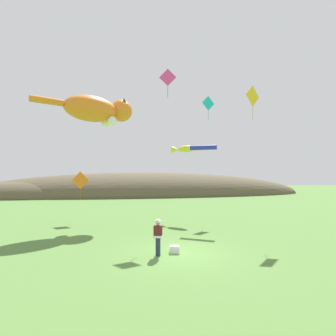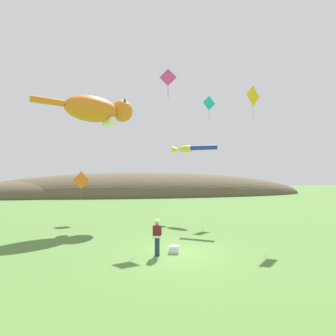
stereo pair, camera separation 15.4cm
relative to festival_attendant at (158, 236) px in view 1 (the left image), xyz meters
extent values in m
plane|color=#517A38|center=(1.16, 0.19, -0.95)|extent=(120.00, 120.00, 0.00)
ellipsoid|color=brown|center=(1.16, 34.03, -0.95)|extent=(59.64, 13.59, 8.00)
ellipsoid|color=brown|center=(-16.85, 31.78, -0.95)|extent=(25.43, 7.61, 5.16)
cylinder|color=#232D47|center=(0.00, 0.00, -0.51)|extent=(0.24, 0.24, 0.88)
cube|color=#59191E|center=(0.00, 0.00, 0.23)|extent=(0.46, 0.35, 0.60)
cube|color=white|center=(0.00, 0.00, -0.01)|extent=(0.48, 0.38, 0.10)
sphere|color=tan|center=(0.00, 0.00, 0.64)|extent=(0.20, 0.20, 0.20)
cylinder|color=beige|center=(0.00, 0.00, 0.73)|extent=(0.30, 0.30, 0.09)
cylinder|color=beige|center=(0.00, 0.00, 0.79)|extent=(0.20, 0.20, 0.07)
cylinder|color=olive|center=(0.77, 0.61, -0.84)|extent=(0.10, 0.18, 0.18)
cylinder|color=brown|center=(0.71, 0.61, -0.84)|extent=(0.02, 0.23, 0.23)
cylinder|color=brown|center=(0.82, 0.61, -0.84)|extent=(0.02, 0.23, 0.23)
cube|color=white|center=(0.89, 0.32, -0.80)|extent=(0.53, 0.40, 0.30)
cube|color=white|center=(0.89, 0.32, -0.62)|extent=(0.54, 0.41, 0.06)
ellipsoid|color=orange|center=(-4.37, 8.98, 8.24)|extent=(4.92, 4.06, 2.08)
ellipsoid|color=white|center=(-4.18, 9.08, 7.87)|extent=(3.09, 2.44, 1.14)
sphere|color=orange|center=(-1.99, 10.25, 8.45)|extent=(1.87, 1.87, 1.87)
cone|color=#522A0A|center=(-2.23, 10.70, 9.13)|extent=(0.90, 0.90, 0.62)
cone|color=#522A0A|center=(-1.75, 9.80, 9.13)|extent=(0.90, 0.90, 0.62)
sphere|color=white|center=(-3.31, 10.26, 7.36)|extent=(0.75, 0.75, 0.75)
sphere|color=white|center=(-2.72, 9.15, 7.36)|extent=(0.75, 0.75, 0.75)
cylinder|color=orange|center=(-7.30, 7.43, 8.35)|extent=(2.25, 1.51, 0.50)
ellipsoid|color=yellow|center=(3.70, 9.97, 5.19)|extent=(1.69, 1.66, 0.61)
cone|color=yellow|center=(2.88, 10.76, 5.19)|extent=(0.82, 0.82, 0.61)
cone|color=yellow|center=(3.74, 9.93, 5.45)|extent=(0.40, 0.40, 0.28)
sphere|color=black|center=(3.96, 9.43, 5.24)|extent=(0.14, 0.14, 0.14)
cylinder|color=#2633A5|center=(4.28, 6.66, 5.01)|extent=(1.99, 1.33, 0.36)
torus|color=white|center=(3.38, 7.16, 5.01)|extent=(0.27, 0.41, 0.44)
cube|color=yellow|center=(7.40, 4.77, 8.59)|extent=(1.37, 0.74, 1.55)
cylinder|color=black|center=(7.40, 4.79, 8.59)|extent=(0.92, 0.50, 0.02)
cube|color=#A98511|center=(7.40, 4.77, 7.37)|extent=(0.03, 0.02, 0.90)
cube|color=#E53F8C|center=(1.52, 6.59, 10.26)|extent=(1.28, 0.26, 1.30)
cylinder|color=black|center=(1.52, 6.60, 10.26)|extent=(0.86, 0.18, 0.02)
cube|color=#A02C62|center=(1.52, 6.59, 9.15)|extent=(0.03, 0.01, 0.90)
cube|color=orange|center=(-5.29, 9.73, 2.45)|extent=(1.43, 0.35, 1.47)
cylinder|color=black|center=(-5.29, 9.74, 2.45)|extent=(0.96, 0.24, 0.02)
cube|color=#A95011|center=(-5.29, 9.73, 1.27)|extent=(0.03, 0.01, 0.90)
cube|color=#19BFBF|center=(6.26, 11.52, 9.78)|extent=(1.36, 0.44, 1.42)
cylinder|color=black|center=(6.26, 11.53, 9.78)|extent=(0.92, 0.30, 0.02)
cube|color=#118585|center=(6.26, 11.52, 8.62)|extent=(0.03, 0.02, 0.90)
camera|label=1|loc=(-1.52, -12.74, 3.14)|focal=28.00mm
camera|label=2|loc=(-1.37, -12.76, 3.14)|focal=28.00mm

